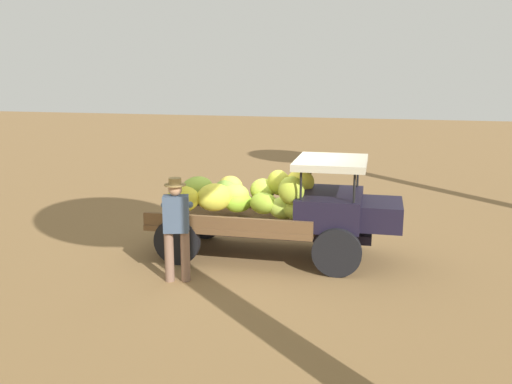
% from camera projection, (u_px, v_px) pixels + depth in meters
% --- Properties ---
extents(ground_plane, '(60.00, 60.00, 0.00)m').
position_uv_depth(ground_plane, '(279.00, 252.00, 10.51)').
color(ground_plane, olive).
extents(truck, '(4.51, 1.80, 1.85)m').
position_uv_depth(truck, '(281.00, 207.00, 10.09)').
color(truck, black).
rests_on(truck, ground).
extents(farmer, '(0.54, 0.50, 1.71)m').
position_uv_depth(farmer, '(176.00, 223.00, 8.89)').
color(farmer, '#82614E').
rests_on(farmer, ground).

